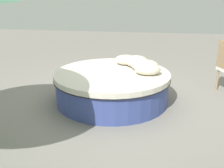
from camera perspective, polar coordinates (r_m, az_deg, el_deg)
ground_plane at (r=4.90m, az=-0.00°, el=-3.48°), size 16.00×16.00×0.00m
round_bed at (r=4.81m, az=-0.00°, el=-0.51°), size 2.01×2.01×0.53m
throw_pillow_0 at (r=4.60m, az=7.33°, el=3.09°), size 0.44×0.29×0.20m
throw_pillow_1 at (r=4.85m, az=6.75°, el=3.90°), size 0.49×0.35×0.19m
throw_pillow_2 at (r=5.05m, az=5.11°, el=4.69°), size 0.41×0.36×0.21m
throw_pillow_3 at (r=5.20m, az=2.92°, el=5.02°), size 0.42×0.32×0.19m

